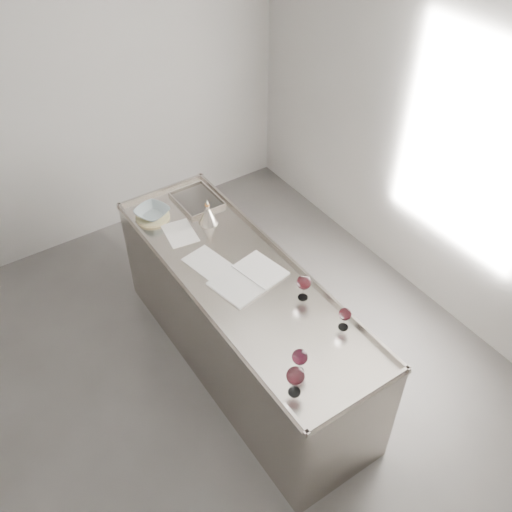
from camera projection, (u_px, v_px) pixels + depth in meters
room_shell at (194, 283)px, 3.17m from camera, size 4.54×5.04×2.84m
counter at (243, 322)px, 4.18m from camera, size 0.77×2.42×0.97m
wine_glass_left at (295, 376)px, 3.08m from camera, size 0.10×0.10×0.20m
wine_glass_middle at (300, 358)px, 3.19m from camera, size 0.09×0.09×0.18m
wine_glass_right at (304, 283)px, 3.63m from camera, size 0.10×0.10×0.19m
wine_glass_small at (345, 315)px, 3.45m from camera, size 0.08×0.08×0.16m
notebook at (248, 278)px, 3.84m from camera, size 0.53×0.41×0.02m
loose_paper_top at (180, 233)px, 4.21m from camera, size 0.25×0.33×0.00m
loose_paper_under at (208, 263)px, 3.96m from camera, size 0.28×0.35×0.00m
trivet at (153, 217)px, 4.34m from camera, size 0.33×0.33×0.02m
ceramic_bowl at (152, 212)px, 4.31m from camera, size 0.31×0.31×0.06m
wine_funnel at (208, 216)px, 4.26m from camera, size 0.15×0.15×0.22m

